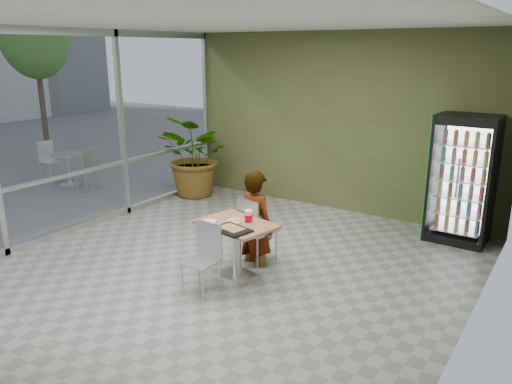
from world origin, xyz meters
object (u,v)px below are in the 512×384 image
Objects in this scene: soda_cup at (249,218)px; potted_plant at (197,156)px; dining_table at (237,239)px; chair_near at (205,252)px; seated_woman at (256,228)px; cafeteria_tray at (232,230)px; beverage_fridge at (462,179)px; chair_far at (253,225)px.

soda_cup is 0.11× the size of potted_plant.
dining_table is 1.26× the size of chair_near.
seated_woman reaches higher than dining_table.
potted_plant is (-2.86, 2.63, 0.29)m from dining_table.
cafeteria_tray is (0.12, -0.27, 0.23)m from dining_table.
beverage_fridge is (2.09, 2.97, 0.44)m from dining_table.
soda_cup is at bearing 127.48° from seated_woman.
seated_woman is (0.02, 0.05, -0.04)m from chair_far.
beverage_fridge is at bearing 54.92° from dining_table.
seated_woman reaches higher than chair_near.
potted_plant is at bearing -23.32° from chair_far.
soda_cup is (0.24, -0.46, 0.29)m from chair_far.
potted_plant reaches higher than dining_table.
beverage_fridge reaches higher than seated_woman.
dining_table is at bearing 114.00° from cafeteria_tray.
seated_woman reaches higher than cafeteria_tray.
soda_cup is 3.51m from beverage_fridge.
soda_cup is at bearing 13.33° from dining_table.
seated_woman is (-0.06, 0.55, -0.03)m from dining_table.
beverage_fridge is (1.93, 2.93, 0.14)m from soda_cup.
cafeteria_tray is at bearing -120.09° from beverage_fridge.
chair_far is 2.10× the size of cafeteria_tray.
seated_woman is (0.05, 1.06, 0.00)m from chair_near.
cafeteria_tray is (0.18, -0.81, 0.26)m from seated_woman.
beverage_fridge is (2.17, 2.47, 0.43)m from chair_far.
potted_plant reaches higher than chair_near.
soda_cup is at bearing -122.10° from beverage_fridge.
dining_table is 0.37m from cafeteria_tray.
dining_table is 0.35m from soda_cup.
chair_far is 0.60m from soda_cup.
cafeteria_tray is 0.23× the size of beverage_fridge.
cafeteria_tray reaches higher than dining_table.
chair_near is 0.52× the size of potted_plant.
dining_table is at bearing -166.67° from soda_cup.
seated_woman is at bearing 102.31° from cafeteria_tray.
chair_far is 3.52m from potted_plant.
chair_far is 0.57× the size of potted_plant.
chair_far is at bearing 87.62° from chair_near.
beverage_fridge is (2.14, 2.43, 0.47)m from seated_woman.
seated_woman reaches higher than chair_far.
dining_table is at bearing 110.30° from seated_woman.
soda_cup is at bearing 131.92° from chair_far.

